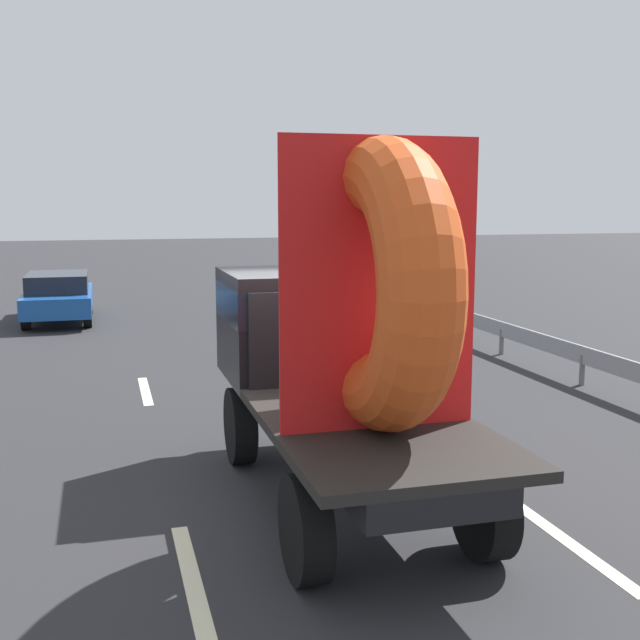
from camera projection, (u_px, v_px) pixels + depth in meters
ground_plane at (319, 475)px, 9.46m from camera, size 120.00×120.00×0.00m
flatbed_truck at (337, 333)px, 8.55m from camera, size 2.02×5.17×3.86m
distant_sedan at (58, 296)px, 21.37m from camera, size 1.75×4.08×1.33m
guardrail at (539, 342)px, 15.41m from camera, size 0.10×11.78×0.71m
lane_dash_left_near at (195, 592)px, 6.63m from camera, size 0.16×2.75×0.01m
lane_dash_left_far at (145, 391)px, 13.64m from camera, size 0.16×2.08×0.01m
lane_dash_right_near at (571, 544)px, 7.55m from camera, size 0.16×2.16×0.01m
lane_dash_right_far at (334, 372)px, 15.13m from camera, size 0.16×2.37×0.01m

